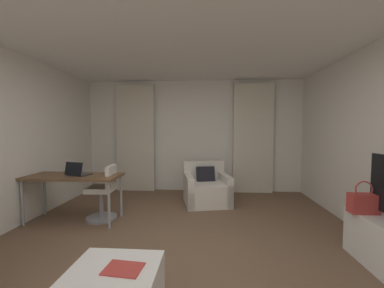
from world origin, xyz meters
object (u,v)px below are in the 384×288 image
Objects in this scene: desk_chair at (104,195)px; handbag_primary at (363,203)px; laptop at (77,173)px; armchair at (206,189)px; magazine_open at (123,269)px; desk at (74,179)px.

desk_chair is 3.56m from handbag_primary.
laptop is (-0.37, -0.11, 0.39)m from desk_chair.
magazine_open is (-0.61, -2.93, 0.13)m from armchair.
desk is 3.91× the size of handbag_primary.
magazine_open is 0.81× the size of handbag_primary.
desk is at bearing 128.33° from magazine_open.
magazine_open is at bearing -101.68° from armchair.
desk_chair is 2.95× the size of magazine_open.
laptop is 1.25× the size of magazine_open.
desk_chair is 0.54m from laptop.
magazine_open is (1.42, -1.87, -0.37)m from laptop.
laptop is 1.01× the size of handbag_primary.
desk reaches higher than magazine_open.
handbag_primary reaches higher than magazine_open.
armchair is 2.65× the size of laptop.
desk_chair is 2.39× the size of handbag_primary.
desk_chair reaches higher than armchair.
laptop is at bearing 167.98° from handbag_primary.
desk_chair is at bearing 16.00° from laptop.
magazine_open is (1.49, -1.88, -0.26)m from desk.
armchair is 3.31× the size of magazine_open.
desk_chair is (-1.66, -0.95, 0.11)m from armchair.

